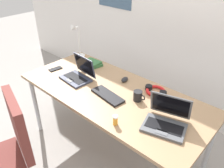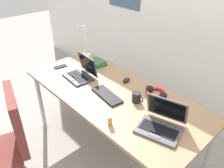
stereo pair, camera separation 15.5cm
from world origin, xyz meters
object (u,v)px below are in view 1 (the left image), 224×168
at_px(headphones, 156,91).
at_px(book_stack, 93,63).
at_px(computer_mouse, 125,79).
at_px(office_chair, 5,165).
at_px(external_keyboard, 108,95).
at_px(cell_phone, 55,69).
at_px(desk_lamp, 76,41).
at_px(laptop_front_right, 78,75).
at_px(pill_bottle, 115,120).
at_px(laptop_center, 166,120).
at_px(coffee_mug, 138,96).

bearing_deg(headphones, book_stack, -179.50).
bearing_deg(computer_mouse, office_chair, -116.20).
distance_m(external_keyboard, computer_mouse, 0.31).
bearing_deg(cell_phone, computer_mouse, 32.18).
xyz_separation_m(cell_phone, office_chair, (0.48, -0.87, -0.35)).
bearing_deg(external_keyboard, cell_phone, -172.17).
relative_size(book_stack, office_chair, 0.21).
relative_size(desk_lamp, cell_phone, 2.94).
height_order(book_stack, office_chair, office_chair).
relative_size(laptop_front_right, computer_mouse, 3.26).
bearing_deg(pill_bottle, laptop_center, 40.58).
relative_size(external_keyboard, coffee_mug, 2.92).
bearing_deg(coffee_mug, laptop_center, -19.14).
bearing_deg(office_chair, headphones, 65.17).
xyz_separation_m(cell_phone, book_stack, (0.23, 0.33, 0.02)).
height_order(laptop_center, laptop_front_right, laptop_center).
bearing_deg(desk_lamp, headphones, -1.09).
xyz_separation_m(laptop_front_right, headphones, (0.70, 0.30, -0.03)).
relative_size(external_keyboard, pill_bottle, 4.18).
distance_m(desk_lamp, external_keyboard, 0.92).
distance_m(book_stack, office_chair, 1.29).
bearing_deg(external_keyboard, headphones, 58.48).
relative_size(cell_phone, coffee_mug, 1.20).
distance_m(external_keyboard, book_stack, 0.63).
relative_size(computer_mouse, office_chair, 0.10).
xyz_separation_m(computer_mouse, pill_bottle, (0.35, -0.53, 0.02)).
height_order(pill_bottle, book_stack, pill_bottle).
distance_m(desk_lamp, laptop_front_right, 0.53).
distance_m(laptop_center, cell_phone, 1.33).
distance_m(external_keyboard, cell_phone, 0.76).
distance_m(computer_mouse, pill_bottle, 0.64).
height_order(laptop_center, computer_mouse, laptop_center).
height_order(computer_mouse, book_stack, book_stack).
bearing_deg(pill_bottle, headphones, 91.63).
bearing_deg(pill_bottle, laptop_front_right, 160.15).
bearing_deg(book_stack, laptop_front_right, -70.57).
distance_m(desk_lamp, headphones, 1.11).
height_order(coffee_mug, office_chair, office_chair).
relative_size(desk_lamp, headphones, 1.87).
xyz_separation_m(coffee_mug, office_chair, (-0.52, -1.01, -0.39)).
distance_m(computer_mouse, cell_phone, 0.77).
bearing_deg(laptop_center, laptop_front_right, 178.82).
bearing_deg(external_keyboard, laptop_center, 8.88).
bearing_deg(external_keyboard, laptop_front_right, -176.93).
height_order(desk_lamp, laptop_front_right, desk_lamp).
bearing_deg(book_stack, laptop_center, -16.07).
height_order(desk_lamp, cell_phone, desk_lamp).
height_order(book_stack, coffee_mug, coffee_mug).
xyz_separation_m(desk_lamp, headphones, (1.10, -0.02, -0.18)).
height_order(laptop_center, external_keyboard, laptop_center).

